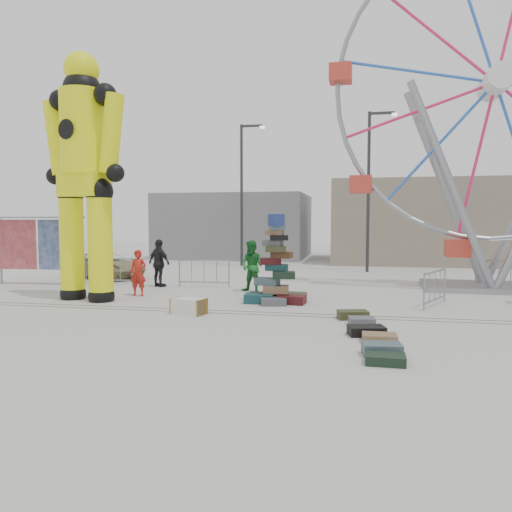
% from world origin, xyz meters
% --- Properties ---
extents(ground, '(90.00, 90.00, 0.00)m').
position_xyz_m(ground, '(0.00, 0.00, 0.00)').
color(ground, '#9E9E99').
rests_on(ground, ground).
extents(track_line_near, '(40.00, 0.04, 0.01)m').
position_xyz_m(track_line_near, '(0.00, 0.60, 0.00)').
color(track_line_near, '#47443F').
rests_on(track_line_near, ground).
extents(track_line_far, '(40.00, 0.04, 0.01)m').
position_xyz_m(track_line_far, '(0.00, 1.00, 0.00)').
color(track_line_far, '#47443F').
rests_on(track_line_far, ground).
extents(building_right, '(12.00, 8.00, 5.00)m').
position_xyz_m(building_right, '(7.00, 20.00, 2.50)').
color(building_right, gray).
rests_on(building_right, ground).
extents(building_left, '(10.00, 8.00, 4.40)m').
position_xyz_m(building_left, '(-6.00, 22.00, 2.20)').
color(building_left, gray).
rests_on(building_left, ground).
extents(lamp_post_right, '(1.41, 0.25, 8.00)m').
position_xyz_m(lamp_post_right, '(3.09, 13.00, 4.48)').
color(lamp_post_right, '#2D2D30').
rests_on(lamp_post_right, ground).
extents(lamp_post_left, '(1.41, 0.25, 8.00)m').
position_xyz_m(lamp_post_left, '(-3.91, 15.00, 4.48)').
color(lamp_post_left, '#2D2D30').
rests_on(lamp_post_left, ground).
extents(suitcase_tower, '(1.96, 1.75, 2.81)m').
position_xyz_m(suitcase_tower, '(-0.05, 2.79, 0.78)').
color(suitcase_tower, '#18474A').
rests_on(suitcase_tower, ground).
extents(crash_test_dummy, '(3.27, 1.44, 8.20)m').
position_xyz_m(crash_test_dummy, '(-6.19, 2.00, 4.32)').
color(crash_test_dummy, black).
rests_on(crash_test_dummy, ground).
extents(ferris_wheel, '(11.69, 3.00, 13.57)m').
position_xyz_m(ferris_wheel, '(7.38, 7.29, 6.68)').
color(ferris_wheel, gray).
rests_on(ferris_wheel, ground).
extents(banner_scaffold, '(3.85, 0.83, 2.76)m').
position_xyz_m(banner_scaffold, '(-10.10, 5.04, 2.08)').
color(banner_scaffold, gray).
rests_on(banner_scaffold, ground).
extents(steamer_trunk, '(1.04, 0.76, 0.43)m').
position_xyz_m(steamer_trunk, '(-2.11, 0.33, 0.22)').
color(steamer_trunk, silver).
rests_on(steamer_trunk, ground).
extents(row_case_0, '(0.87, 0.63, 0.23)m').
position_xyz_m(row_case_0, '(2.39, 0.51, 0.11)').
color(row_case_0, '#373B1D').
rests_on(row_case_0, ground).
extents(row_case_1, '(0.69, 0.59, 0.21)m').
position_xyz_m(row_case_1, '(2.61, -0.27, 0.10)').
color(row_case_1, '#575A5E').
rests_on(row_case_1, ground).
extents(row_case_2, '(0.91, 0.69, 0.22)m').
position_xyz_m(row_case_2, '(2.71, -1.34, 0.11)').
color(row_case_2, black).
rests_on(row_case_2, ground).
extents(row_case_3, '(0.74, 0.53, 0.18)m').
position_xyz_m(row_case_3, '(2.97, -1.93, 0.09)').
color(row_case_3, olive).
rests_on(row_case_3, ground).
extents(row_case_4, '(0.80, 0.58, 0.24)m').
position_xyz_m(row_case_4, '(2.97, -3.02, 0.12)').
color(row_case_4, '#455A63').
rests_on(row_case_4, ground).
extents(row_case_5, '(0.73, 0.51, 0.18)m').
position_xyz_m(row_case_5, '(3.00, -3.60, 0.09)').
color(row_case_5, black).
rests_on(row_case_5, ground).
extents(barricade_dummy_a, '(2.00, 0.16, 1.10)m').
position_xyz_m(barricade_dummy_a, '(-8.37, 5.71, 0.55)').
color(barricade_dummy_a, gray).
rests_on(barricade_dummy_a, ground).
extents(barricade_dummy_b, '(2.00, 0.35, 1.10)m').
position_xyz_m(barricade_dummy_b, '(-7.45, 5.83, 0.55)').
color(barricade_dummy_b, gray).
rests_on(barricade_dummy_b, ground).
extents(barricade_dummy_c, '(2.00, 0.19, 1.10)m').
position_xyz_m(barricade_dummy_c, '(-3.41, 5.90, 0.55)').
color(barricade_dummy_c, gray).
rests_on(barricade_dummy_c, ground).
extents(barricade_wheel_front, '(0.95, 1.85, 1.10)m').
position_xyz_m(barricade_wheel_front, '(4.83, 3.10, 0.55)').
color(barricade_wheel_front, gray).
rests_on(barricade_wheel_front, ground).
extents(barricade_wheel_back, '(1.39, 1.57, 1.10)m').
position_xyz_m(barricade_wheel_back, '(7.82, 7.71, 0.55)').
color(barricade_wheel_back, gray).
rests_on(barricade_wheel_back, ground).
extents(pedestrian_red, '(0.59, 0.40, 1.60)m').
position_xyz_m(pedestrian_red, '(-4.93, 3.18, 0.80)').
color(pedestrian_red, red).
rests_on(pedestrian_red, ground).
extents(pedestrian_green, '(1.11, 0.99, 1.88)m').
position_xyz_m(pedestrian_green, '(-1.26, 4.90, 0.94)').
color(pedestrian_green, '#1B6D26').
rests_on(pedestrian_green, ground).
extents(pedestrian_black, '(1.19, 0.88, 1.87)m').
position_xyz_m(pedestrian_black, '(-5.13, 5.56, 0.94)').
color(pedestrian_black, black).
rests_on(pedestrian_black, ground).
extents(parked_suv, '(4.57, 3.51, 1.15)m').
position_xyz_m(parked_suv, '(-8.74, 7.98, 0.58)').
color(parked_suv, '#948C5F').
rests_on(parked_suv, ground).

